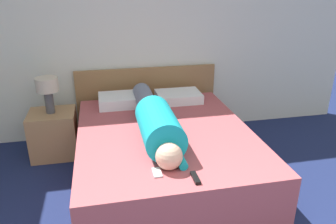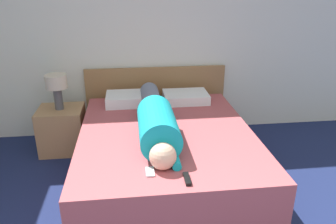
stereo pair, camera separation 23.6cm
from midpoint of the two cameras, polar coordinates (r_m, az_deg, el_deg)
The scene contains 10 objects.
wall_back at distance 4.04m, azimuth -7.24°, elevation 13.83°, with size 5.62×0.06×2.60m.
bed at distance 3.24m, azimuth -2.66°, elevation -7.54°, with size 1.63×1.99×0.53m.
headboard at distance 4.19m, azimuth -5.22°, elevation 1.94°, with size 1.75×0.04×0.86m.
nightstand at distance 3.94m, azimuth -20.88°, elevation -3.60°, with size 0.50×0.44×0.52m.
table_lamp at distance 3.75m, azimuth -21.98°, elevation 3.84°, with size 0.24×0.24×0.40m.
person_lying at distance 2.98m, azimuth -4.43°, elevation -1.54°, with size 0.33×1.67×0.33m.
pillow_near_headboard at distance 3.78m, azimuth -9.64°, elevation 2.05°, with size 0.54×0.38×0.12m.
pillow_second at distance 3.86m, azimuth 0.07°, elevation 2.68°, with size 0.51×0.38×0.11m.
tv_remote at distance 2.40m, azimuth 1.93°, elevation -11.44°, with size 0.04×0.15×0.02m.
cell_phone at distance 2.47m, azimuth -4.71°, elevation -10.52°, with size 0.06×0.13×0.01m.
Camera 1 is at (-0.45, -0.33, 1.87)m, focal length 35.00 mm.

